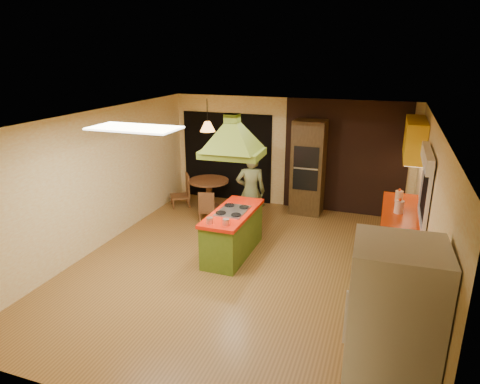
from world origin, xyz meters
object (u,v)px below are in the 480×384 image
at_px(dining_table, 209,188).
at_px(canister_large, 399,196).
at_px(refrigerator, 390,340).
at_px(man, 251,192).
at_px(wall_oven, 308,168).
at_px(kitchen_island, 233,233).

height_order(dining_table, canister_large, canister_large).
bearing_deg(refrigerator, dining_table, 126.27).
bearing_deg(man, refrigerator, 100.80).
height_order(refrigerator, wall_oven, wall_oven).
distance_m(wall_oven, dining_table, 2.29).
xyz_separation_m(man, dining_table, (-1.29, 0.88, -0.33)).
height_order(refrigerator, canister_large, refrigerator).
bearing_deg(man, dining_table, -56.59).
bearing_deg(man, kitchen_island, 70.17).
xyz_separation_m(kitchen_island, man, (-0.05, 1.16, 0.39)).
bearing_deg(dining_table, wall_oven, 12.82).
bearing_deg(man, canister_large, 158.36).
distance_m(refrigerator, canister_large, 4.16).
distance_m(refrigerator, dining_table, 6.41).
distance_m(kitchen_island, wall_oven, 2.74).
distance_m(kitchen_island, refrigerator, 4.00).
distance_m(kitchen_island, dining_table, 2.44).
height_order(refrigerator, dining_table, refrigerator).
xyz_separation_m(dining_table, canister_large, (4.05, -0.85, 0.54)).
bearing_deg(man, wall_oven, -144.94).
xyz_separation_m(man, wall_oven, (0.88, 1.37, 0.23)).
distance_m(kitchen_island, canister_large, 3.02).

